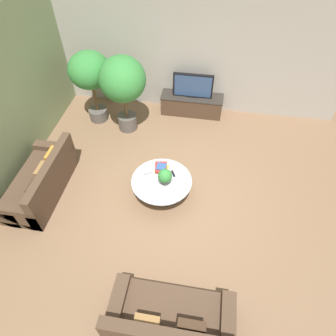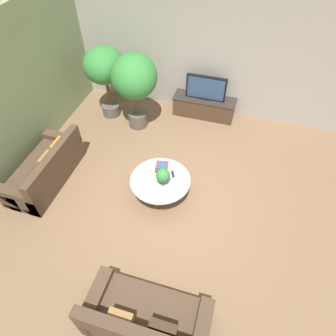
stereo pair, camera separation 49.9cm
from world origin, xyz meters
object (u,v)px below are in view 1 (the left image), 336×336
Objects in this scene: potted_palm_corner at (123,83)px; media_console at (192,104)px; television at (193,86)px; potted_plant_tabletop at (165,176)px; couch_near_entry at (171,322)px; coffee_table at (162,184)px; potted_palm_tall at (90,74)px; couch_by_wall at (42,182)px.

media_console is at bearing 30.48° from potted_palm_corner.
television reaches higher than potted_plant_tabletop.
couch_near_entry is (0.28, -5.22, 0.02)m from media_console.
coffee_table is 3.12m from potted_palm_tall.
potted_plant_tabletop is (2.11, -2.23, -0.64)m from potted_palm_tall.
potted_palm_corner is at bearing -149.52° from media_console.
couch_by_wall is at bearing -35.80° from couch_near_entry.
potted_palm_tall is 0.86m from potted_palm_corner.
media_console is 4.09m from couch_by_wall.
coffee_table is at bearing 140.82° from potted_plant_tabletop.
potted_palm_corner is 2.45m from potted_plant_tabletop.
couch_by_wall is at bearing -130.54° from television.
coffee_table is (-0.28, -2.80, 0.04)m from media_console.
potted_palm_tall is (-2.60, 4.58, 0.99)m from couch_near_entry.
potted_palm_tall reaches higher than coffee_table.
potted_palm_corner is at bearing 121.94° from coffee_table.
couch_by_wall is at bearing -130.52° from media_console.
media_console is 2.00m from potted_palm_corner.
couch_near_entry is (0.56, -2.42, -0.02)m from coffee_table.
couch_near_entry reaches higher than coffee_table.
potted_palm_corner is (-1.49, -0.87, 1.01)m from media_console.
media_console is at bearing -86.95° from couch_near_entry.
media_console reaches higher than coffee_table.
coffee_table is (-0.28, -2.80, -0.50)m from television.
couch_near_entry is at bearing 54.20° from couch_by_wall.
coffee_table is at bearing -58.06° from potted_palm_corner.
television is at bearing 84.20° from coffee_table.
couch_near_entry is 2.43m from potted_plant_tabletop.
couch_by_wall reaches higher than potted_plant_tabletop.
potted_palm_corner is (-1.76, 4.35, 0.99)m from couch_near_entry.
potted_palm_corner reaches higher than potted_plant_tabletop.
potted_palm_corner is at bearing 152.34° from couch_by_wall.
couch_by_wall is at bearing -117.66° from potted_palm_corner.
potted_palm_tall reaches higher than couch_by_wall.
potted_palm_tall is at bearing 164.27° from potted_palm_corner.
coffee_table is 3.30× the size of potted_plant_tabletop.
potted_palm_tall reaches higher than media_console.
potted_palm_corner is (-1.49, -0.87, 0.47)m from television.
potted_palm_tall is 0.96× the size of potted_palm_corner.
couch_by_wall is 5.12× the size of potted_plant_tabletop.
coffee_table is 0.35m from potted_plant_tabletop.
couch_near_entry is at bearing -60.47° from potted_palm_tall.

